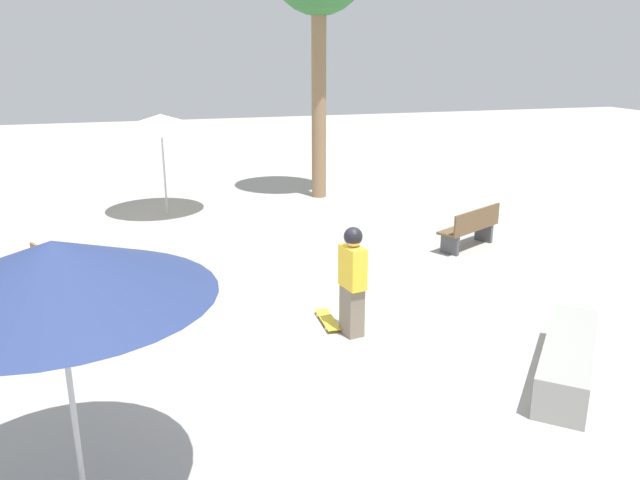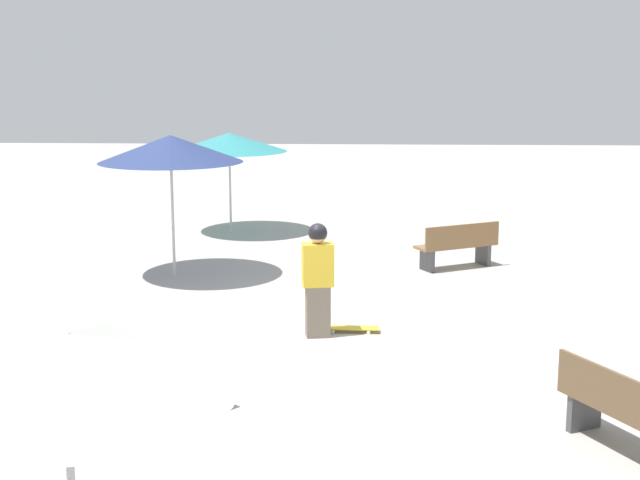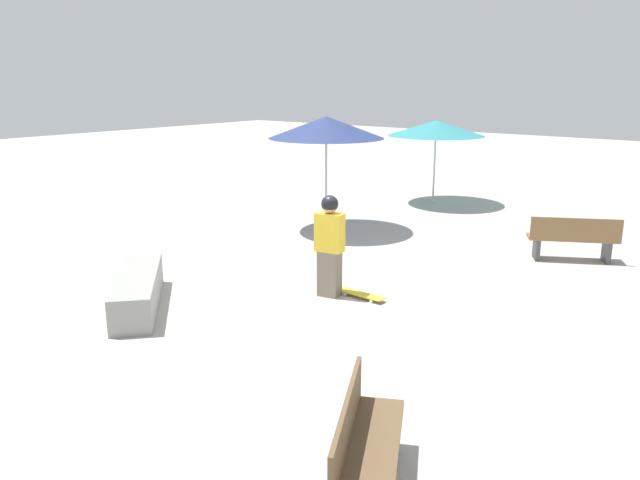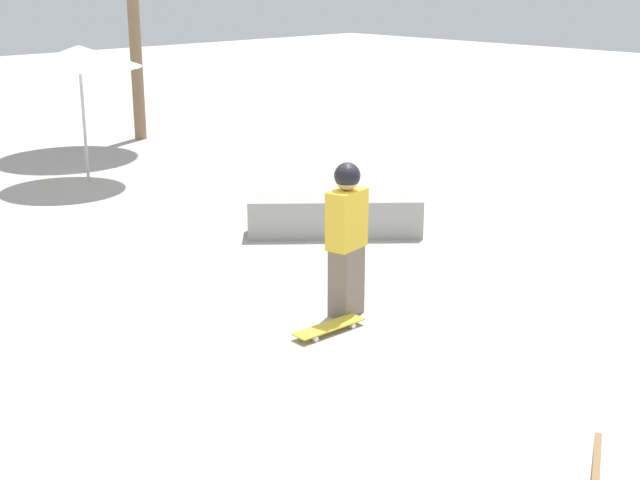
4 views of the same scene
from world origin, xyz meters
name	(u,v)px [view 2 (image 2 of 4)]	position (x,y,z in m)	size (l,w,h in m)	color
ground_plane	(299,333)	(0.00, 0.00, 0.00)	(60.00, 60.00, 0.00)	#ADA8A0
skater_main	(318,276)	(-0.27, 0.13, 0.86)	(0.46, 0.31, 1.60)	#726656
skateboard	(351,328)	(-0.73, -0.10, 0.06)	(0.81, 0.22, 0.07)	gold
concrete_ledge	(143,369)	(1.67, 2.28, 0.25)	(2.10, 1.96, 0.51)	gray
bench_near	(625,412)	(-3.42, 3.80, 0.43)	(1.13, 1.62, 0.85)	#47474C
bench_far	(458,246)	(-2.66, -4.19, 0.43)	(1.62, 1.15, 0.85)	#47474C
shade_umbrella_navy	(171,149)	(2.46, -3.32, 2.28)	(2.53, 2.53, 2.52)	#B7B7BC
shade_umbrella_teal	(229,142)	(2.06, -7.60, 2.03)	(2.57, 2.57, 2.24)	#B7B7BC
shade_umbrella_white	(64,364)	(0.81, 7.32, 2.07)	(1.99, 1.99, 2.25)	#B7B7BC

